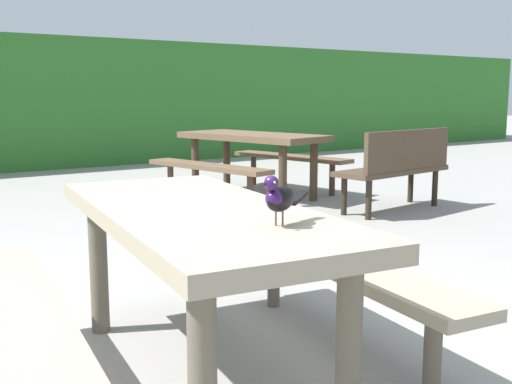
# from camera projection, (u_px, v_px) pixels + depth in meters

# --- Properties ---
(picnic_table_foreground) EXTENTS (1.90, 1.92, 0.74)m
(picnic_table_foreground) POSITION_uv_depth(u_px,v_px,m) (199.00, 250.00, 2.55)
(picnic_table_foreground) COLOR gray
(picnic_table_foreground) RESTS_ON ground
(bird_grackle) EXTENTS (0.27, 0.14, 0.18)m
(bird_grackle) POSITION_uv_depth(u_px,v_px,m) (279.00, 197.00, 2.13)
(bird_grackle) COLOR black
(bird_grackle) RESTS_ON picnic_table_foreground
(picnic_table_mid_right) EXTENTS (2.00, 2.03, 0.74)m
(picnic_table_mid_right) POSITION_uv_depth(u_px,v_px,m) (252.00, 149.00, 7.16)
(picnic_table_mid_right) COLOR brown
(picnic_table_mid_right) RESTS_ON ground
(park_bench_side) EXTENTS (1.44, 0.60, 0.84)m
(park_bench_side) POSITION_uv_depth(u_px,v_px,m) (399.00, 164.00, 6.26)
(park_bench_side) COLOR #473828
(park_bench_side) RESTS_ON ground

